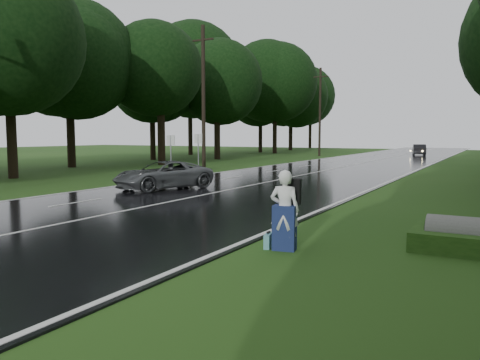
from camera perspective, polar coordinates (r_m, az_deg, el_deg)
name	(u,v)px	position (r m, az deg, el deg)	size (l,w,h in m)	color
ground	(93,218)	(15.55, -17.43, -4.47)	(160.00, 160.00, 0.00)	#244715
road	(314,173)	(32.58, 9.00, 0.86)	(12.00, 140.00, 0.04)	black
lane_center	(314,172)	(32.58, 9.00, 0.91)	(0.12, 140.00, 0.01)	silver
grey_car	(163,175)	(22.78, -9.33, 0.61)	(2.21, 4.79, 1.33)	#4E5254
far_car	(419,150)	(63.55, 20.95, 3.46)	(1.47, 4.21, 1.39)	black
hitchhiker	(285,213)	(10.75, 5.51, -4.02)	(0.74, 0.69, 1.84)	silver
suitcase	(268,241)	(11.06, 3.48, -7.36)	(0.14, 0.47, 0.34)	teal
culvert	(463,251)	(11.93, 25.45, -7.76)	(0.79, 0.79, 1.57)	slate
utility_pole_mid	(204,169)	(35.68, -4.41, 1.28)	(1.80, 0.28, 10.70)	black
utility_pole_far	(319,156)	(58.89, 9.61, 2.89)	(1.80, 0.28, 10.75)	black
road_sign_a	(171,176)	(30.26, -8.37, 0.48)	(0.62, 0.10, 2.60)	white
road_sign_b	(199,173)	(32.76, -5.07, 0.90)	(0.64, 0.10, 2.67)	white
tree_left_c	(14,178)	(31.58, -25.83, 0.20)	(9.21, 9.21, 14.39)	black
tree_left_d	(162,165)	(41.73, -9.49, 1.84)	(9.96, 9.96, 15.56)	black
tree_left_e	(217,159)	(50.65, -2.78, 2.55)	(9.25, 9.25, 14.45)	black
tree_left_f	(275,153)	(66.96, 4.23, 3.26)	(11.17, 11.17, 17.46)	black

